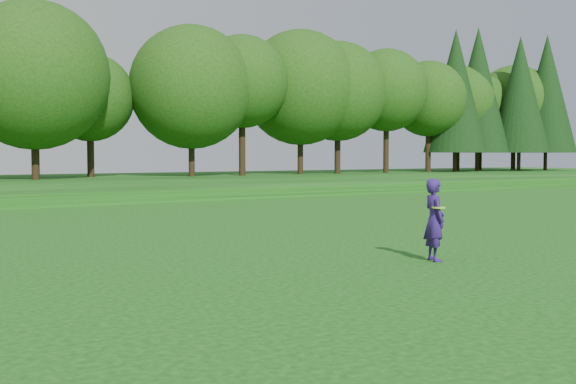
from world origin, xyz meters
TOP-DOWN VIEW (x-y plane):
  - ground at (0.00, 0.00)m, footprint 140.00×140.00m
  - berm at (0.00, 34.00)m, footprint 130.00×30.00m
  - walking_path at (0.00, 20.00)m, footprint 130.00×1.60m
  - woman at (0.51, -0.52)m, footprint 0.61×0.74m

SIDE VIEW (x-z plane):
  - ground at x=0.00m, z-range 0.00..0.00m
  - walking_path at x=0.00m, z-range 0.00..0.04m
  - berm at x=0.00m, z-range 0.00..0.60m
  - woman at x=0.51m, z-range 0.00..1.73m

